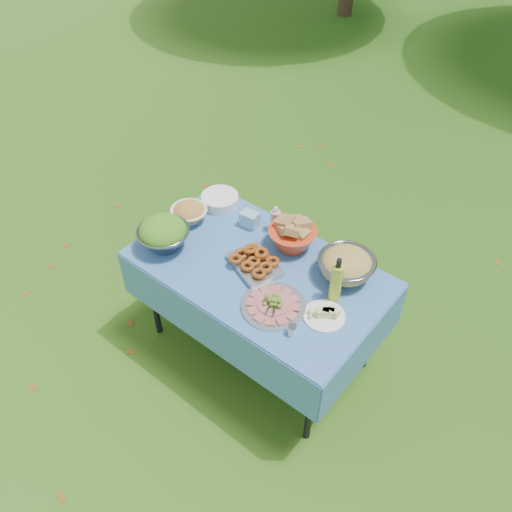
{
  "coord_description": "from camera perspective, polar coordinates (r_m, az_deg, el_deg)",
  "views": [
    {
      "loc": [
        1.37,
        -1.72,
        2.97
      ],
      "look_at": [
        -0.02,
        0.0,
        0.84
      ],
      "focal_mm": 38.0,
      "sensor_mm": 36.0,
      "label": 1
    }
  ],
  "objects": [
    {
      "name": "charcuterie_platter",
      "position": [
        2.89,
        1.84,
        -4.8
      ],
      "size": [
        0.47,
        0.47,
        0.08
      ],
      "primitive_type": "cylinder",
      "rotation": [
        0.0,
        0.0,
        -0.43
      ],
      "color": "silver",
      "rests_on": "picnic_table"
    },
    {
      "name": "pasta_bowl_white",
      "position": [
        3.42,
        -7.08,
        4.61
      ],
      "size": [
        0.25,
        0.25,
        0.13
      ],
      "primitive_type": null,
      "rotation": [
        0.0,
        0.0,
        0.14
      ],
      "color": "white",
      "rests_on": "picnic_table"
    },
    {
      "name": "sanitizer_bottle",
      "position": [
        3.31,
        2.07,
        3.93
      ],
      "size": [
        0.07,
        0.07,
        0.17
      ],
      "primitive_type": "cylinder",
      "rotation": [
        0.0,
        0.0,
        -0.25
      ],
      "color": "pink",
      "rests_on": "picnic_table"
    },
    {
      "name": "shaker",
      "position": [
        2.78,
        3.83,
        -7.78
      ],
      "size": [
        0.05,
        0.05,
        0.07
      ],
      "primitive_type": "cylinder",
      "rotation": [
        0.0,
        0.0,
        -0.09
      ],
      "color": "silver",
      "rests_on": "picnic_table"
    },
    {
      "name": "pasta_bowl_steel",
      "position": [
        3.05,
        9.51,
        -0.92
      ],
      "size": [
        0.38,
        0.38,
        0.17
      ],
      "primitive_type": null,
      "rotation": [
        0.0,
        0.0,
        -0.22
      ],
      "color": "gray",
      "rests_on": "picnic_table"
    },
    {
      "name": "ground",
      "position": [
        3.7,
        0.25,
        -9.58
      ],
      "size": [
        80.0,
        80.0,
        0.0
      ],
      "primitive_type": "plane",
      "color": "#0E390A",
      "rests_on": "ground"
    },
    {
      "name": "salad_bowl",
      "position": [
        3.23,
        -9.75,
        2.35
      ],
      "size": [
        0.35,
        0.35,
        0.2
      ],
      "primitive_type": null,
      "rotation": [
        0.0,
        0.0,
        -0.14
      ],
      "color": "gray",
      "rests_on": "picnic_table"
    },
    {
      "name": "fried_tray",
      "position": [
        3.1,
        -0.16,
        -0.71
      ],
      "size": [
        0.36,
        0.31,
        0.07
      ],
      "primitive_type": "cube",
      "rotation": [
        0.0,
        0.0,
        -0.36
      ],
      "color": "#AFAFB4",
      "rests_on": "picnic_table"
    },
    {
      "name": "oil_bottle",
      "position": [
        2.88,
        8.47,
        -2.45
      ],
      "size": [
        0.08,
        0.08,
        0.29
      ],
      "primitive_type": "cylinder",
      "rotation": [
        0.0,
        0.0,
        0.38
      ],
      "color": "#B8C727",
      "rests_on": "picnic_table"
    },
    {
      "name": "cheese_plate",
      "position": [
        2.87,
        7.23,
        -5.96
      ],
      "size": [
        0.25,
        0.25,
        0.06
      ],
      "primitive_type": "cylinder",
      "rotation": [
        0.0,
        0.0,
        -0.11
      ],
      "color": "white",
      "rests_on": "picnic_table"
    },
    {
      "name": "picnic_table",
      "position": [
        3.4,
        0.27,
        -5.76
      ],
      "size": [
        1.46,
        0.86,
        0.76
      ],
      "primitive_type": "cube",
      "color": "#77C2E4",
      "rests_on": "ground"
    },
    {
      "name": "plate_stack",
      "position": [
        3.54,
        -3.83,
        5.93
      ],
      "size": [
        0.31,
        0.31,
        0.07
      ],
      "primitive_type": "cylinder",
      "rotation": [
        0.0,
        0.0,
        0.36
      ],
      "color": "white",
      "rests_on": "picnic_table"
    },
    {
      "name": "wipes_box",
      "position": [
        3.36,
        -0.66,
        3.88
      ],
      "size": [
        0.11,
        0.09,
        0.1
      ],
      "primitive_type": "cube",
      "rotation": [
        0.0,
        0.0,
        0.1
      ],
      "color": "#81BED1",
      "rests_on": "picnic_table"
    },
    {
      "name": "bread_bowl",
      "position": [
        3.19,
        3.87,
        2.35
      ],
      "size": [
        0.34,
        0.34,
        0.19
      ],
      "primitive_type": null,
      "rotation": [
        0.0,
        0.0,
        -0.19
      ],
      "color": "red",
      "rests_on": "picnic_table"
    }
  ]
}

